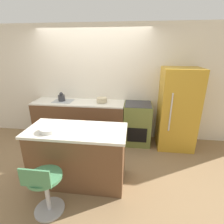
# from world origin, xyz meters

# --- Properties ---
(ground_plane) EXTENTS (14.00, 14.00, 0.00)m
(ground_plane) POSITION_xyz_m (0.00, 0.00, 0.00)
(ground_plane) COLOR #8E704C
(wall_back) EXTENTS (8.00, 0.06, 2.60)m
(wall_back) POSITION_xyz_m (0.00, 0.64, 1.30)
(wall_back) COLOR silver
(wall_back) RESTS_ON ground_plane
(back_counter) EXTENTS (2.09, 0.59, 0.94)m
(back_counter) POSITION_xyz_m (-0.31, 0.31, 0.47)
(back_counter) COLOR brown
(back_counter) RESTS_ON ground_plane
(kitchen_island) EXTENTS (1.52, 0.69, 0.93)m
(kitchen_island) POSITION_xyz_m (0.09, -1.07, 0.47)
(kitchen_island) COLOR brown
(kitchen_island) RESTS_ON ground_plane
(oven_range) EXTENTS (0.60, 0.60, 0.94)m
(oven_range) POSITION_xyz_m (1.04, 0.31, 0.47)
(oven_range) COLOR olive
(oven_range) RESTS_ON ground_plane
(refrigerator) EXTENTS (0.75, 0.69, 1.73)m
(refrigerator) POSITION_xyz_m (1.87, 0.27, 0.86)
(refrigerator) COLOR gold
(refrigerator) RESTS_ON ground_plane
(stool_chair) EXTENTS (0.44, 0.44, 0.82)m
(stool_chair) POSITION_xyz_m (-0.15, -1.73, 0.41)
(stool_chair) COLOR #B7B7BC
(stool_chair) RESTS_ON ground_plane
(kettle) EXTENTS (0.15, 0.15, 0.21)m
(kettle) POSITION_xyz_m (-0.71, 0.32, 1.02)
(kettle) COLOR #333338
(kettle) RESTS_ON back_counter
(mixing_bowl) EXTENTS (0.23, 0.23, 0.11)m
(mixing_bowl) POSITION_xyz_m (0.23, 0.32, 0.99)
(mixing_bowl) COLOR #C1B28E
(mixing_bowl) RESTS_ON back_counter
(fruit_bowl) EXTENTS (0.28, 0.28, 0.06)m
(fruit_bowl) POSITION_xyz_m (-0.28, -1.19, 0.96)
(fruit_bowl) COLOR white
(fruit_bowl) RESTS_ON kitchen_island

